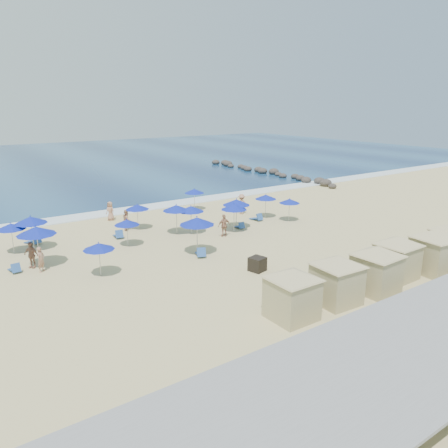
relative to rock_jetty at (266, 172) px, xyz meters
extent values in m
plane|color=#CAB980|center=(-24.01, -24.90, -0.36)|extent=(160.00, 160.00, 0.00)
cube|color=navy|center=(-24.01, 30.10, -0.33)|extent=(160.00, 80.00, 0.06)
cube|color=white|center=(-24.01, -9.40, -0.32)|extent=(160.00, 2.50, 0.08)
cube|color=gray|center=(-24.01, -37.90, 0.19)|extent=(160.00, 2.20, 1.10)
ellipsoid|color=#2C2725|center=(-0.61, -12.90, -0.09)|extent=(1.00, 1.00, 0.65)
ellipsoid|color=#2C2725|center=(-0.13, -11.40, 0.05)|extent=(1.48, 1.48, 0.96)
ellipsoid|color=#2C2725|center=(0.35, -9.90, 0.02)|extent=(1.40, 1.40, 0.91)
ellipsoid|color=#2C2725|center=(-0.49, -8.40, 0.00)|extent=(1.32, 1.32, 0.86)
ellipsoid|color=#2C2725|center=(-0.01, -6.90, -0.02)|extent=(1.24, 1.24, 0.81)
ellipsoid|color=#2C2725|center=(0.47, -5.40, -0.04)|extent=(1.16, 1.16, 0.75)
ellipsoid|color=#2C2725|center=(-0.37, -3.90, -0.06)|extent=(1.08, 1.08, 0.70)
ellipsoid|color=#2C2725|center=(0.11, -2.40, -0.09)|extent=(1.00, 1.00, 0.65)
ellipsoid|color=#2C2725|center=(0.59, -0.90, 0.05)|extent=(1.48, 1.48, 0.96)
ellipsoid|color=#2C2725|center=(-0.25, 0.60, 0.02)|extent=(1.40, 1.40, 0.91)
ellipsoid|color=#2C2725|center=(0.23, 2.10, 0.00)|extent=(1.32, 1.32, 0.86)
ellipsoid|color=#2C2725|center=(-0.61, 3.60, -0.02)|extent=(1.24, 1.24, 0.81)
ellipsoid|color=#2C2725|center=(-0.13, 5.10, -0.04)|extent=(1.16, 1.16, 0.75)
ellipsoid|color=#2C2725|center=(0.35, 6.60, -0.06)|extent=(1.08, 1.08, 0.70)
ellipsoid|color=#2C2725|center=(-0.49, 8.10, -0.09)|extent=(1.00, 1.00, 0.65)
ellipsoid|color=#2C2725|center=(-0.01, 9.60, 0.05)|extent=(1.48, 1.48, 0.96)
ellipsoid|color=#2C2725|center=(0.47, 11.10, 0.02)|extent=(1.40, 1.40, 0.91)
ellipsoid|color=#2C2725|center=(-0.37, 12.60, 0.00)|extent=(1.32, 1.32, 0.86)
cube|color=black|center=(-24.83, -28.50, 0.07)|extent=(1.04, 1.04, 0.86)
cube|color=tan|center=(-27.34, -34.15, 0.64)|extent=(2.01, 2.01, 2.01)
cube|color=tan|center=(-27.34, -34.15, 1.64)|extent=(2.11, 2.11, 0.08)
pyramid|color=tan|center=(-27.34, -34.15, 2.15)|extent=(4.40, 4.40, 0.50)
cube|color=tan|center=(-24.32, -34.21, 0.65)|extent=(2.13, 2.13, 2.02)
cube|color=tan|center=(-24.32, -34.21, 1.66)|extent=(2.23, 2.23, 0.08)
pyramid|color=tan|center=(-24.32, -34.21, 2.17)|extent=(4.43, 4.43, 0.51)
cube|color=tan|center=(-21.52, -34.50, 0.67)|extent=(2.17, 2.17, 2.07)
cube|color=tan|center=(-21.52, -34.50, 1.71)|extent=(2.28, 2.28, 0.08)
pyramid|color=tan|center=(-21.52, -34.50, 2.23)|extent=(4.54, 4.54, 0.52)
cube|color=tan|center=(-18.91, -33.97, 0.65)|extent=(2.07, 2.07, 2.03)
cube|color=tan|center=(-18.91, -33.97, 1.67)|extent=(2.17, 2.17, 0.08)
pyramid|color=tan|center=(-18.91, -33.97, 2.18)|extent=(4.46, 4.46, 0.51)
cube|color=tan|center=(-16.28, -34.70, 0.71)|extent=(2.33, 2.33, 2.15)
cube|color=tan|center=(-16.28, -34.70, 1.78)|extent=(2.45, 2.45, 0.09)
pyramid|color=tan|center=(-16.28, -34.70, 2.32)|extent=(4.68, 4.68, 0.54)
cylinder|color=#A5A8AD|center=(-36.41, -16.49, 0.51)|extent=(0.05, 0.05, 1.74)
cone|color=#0E1F9E|center=(-36.41, -16.49, 1.54)|extent=(1.92, 1.92, 0.41)
sphere|color=#0E1F9E|center=(-36.41, -16.49, 1.79)|extent=(0.07, 0.07, 0.07)
cylinder|color=#A5A8AD|center=(-35.55, -20.20, 0.72)|extent=(0.06, 0.06, 2.16)
cone|color=#0E1F9E|center=(-35.55, -20.20, 1.99)|extent=(2.39, 2.39, 0.51)
sphere|color=#0E1F9E|center=(-35.55, -20.20, 2.31)|extent=(0.09, 0.09, 0.09)
cylinder|color=#A5A8AD|center=(-35.13, -16.54, 0.63)|extent=(0.05, 0.05, 1.98)
cone|color=#0E1F9E|center=(-35.13, -16.54, 1.80)|extent=(2.19, 2.19, 0.47)
sphere|color=#0E1F9E|center=(-35.13, -16.54, 2.09)|extent=(0.08, 0.08, 0.08)
cylinder|color=#A5A8AD|center=(-32.95, -23.80, 0.48)|extent=(0.04, 0.04, 1.68)
cone|color=#0E1F9E|center=(-32.95, -23.80, 1.47)|extent=(1.85, 1.85, 0.40)
sphere|color=#0E1F9E|center=(-32.95, -23.80, 1.71)|extent=(0.07, 0.07, 0.07)
cylinder|color=#A5A8AD|center=(-27.01, -15.89, 0.49)|extent=(0.04, 0.04, 1.71)
cone|color=#0E1F9E|center=(-27.01, -15.89, 1.50)|extent=(1.88, 1.88, 0.40)
sphere|color=#0E1F9E|center=(-27.01, -15.89, 1.75)|extent=(0.07, 0.07, 0.07)
cylinder|color=#A5A8AD|center=(-24.10, -19.42, 0.56)|extent=(0.05, 0.05, 1.84)
cone|color=#0E1F9E|center=(-24.10, -19.42, 1.64)|extent=(2.03, 2.03, 0.43)
sphere|color=#0E1F9E|center=(-24.10, -19.42, 1.91)|extent=(0.08, 0.08, 0.08)
cylinder|color=#A5A8AD|center=(-26.25, -23.83, 0.71)|extent=(0.06, 0.06, 2.14)
cone|color=#0E1F9E|center=(-26.25, -23.83, 1.97)|extent=(2.36, 2.36, 0.51)
sphere|color=#0E1F9E|center=(-26.25, -23.83, 2.28)|extent=(0.09, 0.09, 0.09)
cylinder|color=#A5A8AD|center=(-25.07, -18.84, 0.60)|extent=(0.05, 0.05, 1.92)
cone|color=#0E1F9E|center=(-25.07, -18.84, 1.74)|extent=(2.12, 2.12, 0.46)
sphere|color=#0E1F9E|center=(-25.07, -18.84, 2.01)|extent=(0.08, 0.08, 0.08)
cylinder|color=#A5A8AD|center=(-20.35, -20.25, 0.64)|extent=(0.05, 0.05, 2.01)
cone|color=#0E1F9E|center=(-20.35, -20.25, 1.83)|extent=(2.22, 2.22, 0.48)
sphere|color=#0E1F9E|center=(-20.35, -20.25, 2.12)|extent=(0.08, 0.08, 0.08)
cylinder|color=#A5A8AD|center=(-19.84, -12.84, 0.48)|extent=(0.04, 0.04, 1.69)
cone|color=#0E1F9E|center=(-19.84, -12.84, 1.49)|extent=(1.87, 1.87, 0.40)
sphere|color=#0E1F9E|center=(-19.84, -12.84, 1.73)|extent=(0.07, 0.07, 0.07)
cylinder|color=#A5A8AD|center=(-16.09, -18.87, 0.50)|extent=(0.05, 0.05, 1.72)
cone|color=#0E1F9E|center=(-16.09, -18.87, 1.52)|extent=(1.90, 1.90, 0.41)
sphere|color=#0E1F9E|center=(-16.09, -18.87, 1.76)|extent=(0.07, 0.07, 0.07)
cylinder|color=#A5A8AD|center=(-15.20, -20.97, 0.45)|extent=(0.04, 0.04, 1.63)
cone|color=#0E1F9E|center=(-15.20, -20.97, 1.41)|extent=(1.80, 1.80, 0.39)
sphere|color=#0E1F9E|center=(-15.20, -20.97, 1.65)|extent=(0.07, 0.07, 0.07)
cylinder|color=#A5A8AD|center=(-29.41, -19.48, 0.45)|extent=(0.04, 0.04, 1.62)
cone|color=#0E1F9E|center=(-29.41, -19.48, 1.41)|extent=(1.79, 1.79, 0.38)
sphere|color=#0E1F9E|center=(-29.41, -19.48, 1.64)|extent=(0.07, 0.07, 0.07)
cylinder|color=#A5A8AD|center=(-21.05, -20.90, 0.57)|extent=(0.05, 0.05, 1.86)
cone|color=#0E1F9E|center=(-21.05, -20.90, 1.67)|extent=(2.06, 2.06, 0.44)
sphere|color=#0E1F9E|center=(-21.05, -20.90, 1.94)|extent=(0.08, 0.08, 0.08)
cube|color=#295299|center=(-37.05, -20.13, -0.21)|extent=(0.62, 1.15, 0.30)
cube|color=#295299|center=(-37.00, -20.59, 0.01)|extent=(0.55, 0.35, 0.54)
cube|color=#295299|center=(-34.91, -14.99, -0.19)|extent=(1.06, 1.41, 0.35)
cube|color=#295299|center=(-34.69, -15.48, 0.07)|extent=(0.69, 0.56, 0.62)
cube|color=#295299|center=(-29.20, -17.06, -0.20)|extent=(0.75, 1.28, 0.33)
cube|color=#295299|center=(-29.28, -17.56, 0.04)|extent=(0.61, 0.41, 0.59)
cube|color=#295299|center=(-26.23, -24.18, -0.20)|extent=(1.03, 1.36, 0.34)
cube|color=#295299|center=(-26.44, -24.65, 0.05)|extent=(0.67, 0.54, 0.60)
cube|color=#295299|center=(-20.10, -20.30, -0.22)|extent=(0.60, 1.10, 0.29)
cube|color=#295299|center=(-20.15, -20.74, -0.01)|extent=(0.52, 0.34, 0.51)
cube|color=#295299|center=(-17.38, -19.12, -0.20)|extent=(0.63, 1.23, 0.33)
cube|color=#295299|center=(-17.35, -19.62, 0.04)|extent=(0.58, 0.36, 0.58)
imported|color=#AB785F|center=(-35.66, -21.13, 0.42)|extent=(0.67, 0.67, 1.57)
imported|color=#AB785F|center=(-27.81, -15.58, 0.48)|extent=(0.95, 1.02, 1.69)
imported|color=#AB785F|center=(-22.41, -21.49, 0.51)|extent=(1.08, 0.60, 1.74)
imported|color=#AB785F|center=(-17.07, -16.64, 0.57)|extent=(1.38, 1.27, 1.87)
imported|color=#AB785F|center=(-27.82, -11.90, 0.47)|extent=(0.85, 0.97, 1.67)
imported|color=#AB785F|center=(-35.98, -20.08, 0.47)|extent=(0.94, 1.01, 1.67)
camera|label=1|loc=(-40.74, -47.79, 9.53)|focal=35.00mm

